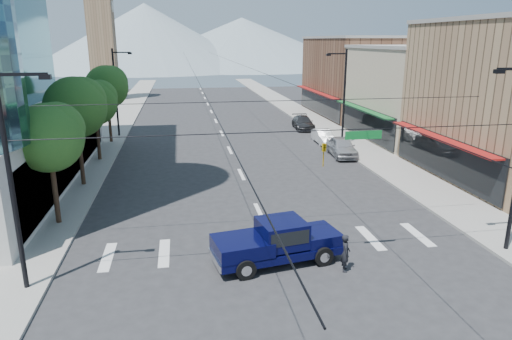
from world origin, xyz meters
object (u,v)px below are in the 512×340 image
Objects in this scene: pedestrian at (346,253)px; parked_car_near at (342,147)px; pickup_truck at (277,241)px; parked_car_far at (303,123)px; parked_car_mid at (323,137)px.

parked_car_near is at bearing -3.20° from pedestrian.
parked_car_far is (9.70, 31.31, -0.31)m from pickup_truck.
parked_car_far is at bearing 4.12° from pedestrian.
parked_car_mid is (9.70, 23.69, -0.36)m from pickup_truck.
parked_car_near is at bearing -89.19° from parked_car_mid.
pedestrian reaches higher than parked_car_far.
parked_car_far is (0.00, 7.62, 0.05)m from parked_car_mid.
pedestrian reaches higher than parked_car_near.
pedestrian is 33.32m from parked_car_far.
pedestrian is (2.80, -1.28, -0.19)m from pickup_truck.
pickup_truck is 3.09m from pedestrian.
pickup_truck is 1.23× the size of parked_car_far.
parked_car_far is at bearing 62.67° from pickup_truck.
pickup_truck is at bearing -111.46° from parked_car_mid.
parked_car_mid is 0.82× the size of parked_car_far.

